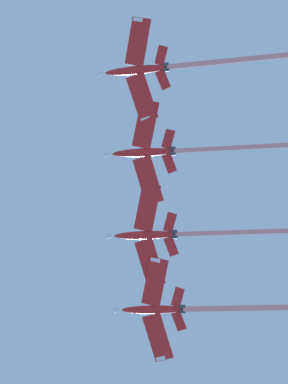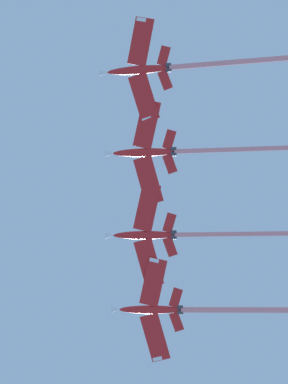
% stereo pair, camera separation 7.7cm
% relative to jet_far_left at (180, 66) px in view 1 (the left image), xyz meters
% --- Properties ---
extents(jet_far_left, '(32.88, 33.90, 9.17)m').
position_rel_jet_far_left_xyz_m(jet_far_left, '(0.00, 0.00, 0.00)').
color(jet_far_left, red).
extents(jet_inner_left, '(37.67, 40.42, 12.24)m').
position_rel_jet_far_left_xyz_m(jet_inner_left, '(-10.47, 12.05, -0.53)').
color(jet_inner_left, red).
extents(jet_centre, '(35.07, 37.41, 10.95)m').
position_rel_jet_far_left_xyz_m(jet_centre, '(-23.41, 21.11, -0.04)').
color(jet_centre, red).
extents(jet_inner_right, '(35.86, 38.10, 10.87)m').
position_rel_jet_far_left_xyz_m(jet_inner_right, '(-31.74, 33.00, -1.10)').
color(jet_inner_right, red).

